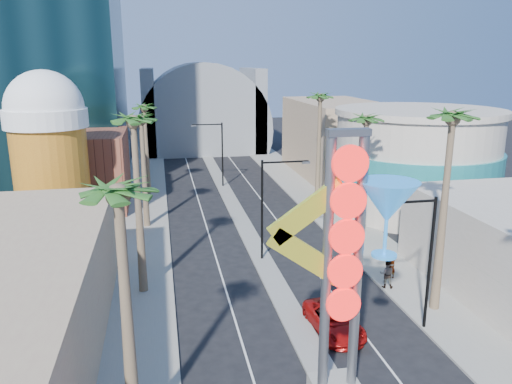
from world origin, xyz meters
The scene contains 22 objects.
sidewalk_west centered at (-9.50, 35.00, 0.07)m, with size 5.00×100.00×0.15m, color gray.
sidewalk_east centered at (9.50, 35.00, 0.07)m, with size 5.00×100.00×0.15m, color gray.
median centered at (0.00, 38.00, 0.07)m, with size 1.60×84.00×0.15m, color gray.
brick_filler_west centered at (-16.00, 38.00, 4.00)m, with size 10.00×10.00×8.00m, color brown.
filler_east centered at (16.00, 48.00, 5.00)m, with size 10.00×20.00×10.00m, color tan.
beer_mug centered at (-17.00, 30.00, 7.84)m, with size 7.00×7.00×14.50m.
turquoise_building centered at (18.00, 30.00, 5.25)m, with size 16.60×16.60×10.60m.
canopy centered at (0.00, 72.00, 4.31)m, with size 22.00×16.00×22.00m.
neon_sign centered at (0.82, 2.96, 7.31)m, with size 6.53×2.60×12.55m.
streetlight_0 centered at (0.55, 20.00, 4.88)m, with size 3.79×0.25×8.00m.
streetlight_1 centered at (-0.55, 44.00, 4.88)m, with size 3.79×0.25×8.00m.
streetlight_2 centered at (6.72, 8.00, 4.83)m, with size 3.45×0.25×8.00m.
palm_0 centered at (-9.00, 2.00, 9.93)m, with size 2.40×2.40×11.70m.
palm_1 centered at (-9.00, 16.00, 10.82)m, with size 2.40×2.40×12.70m.
palm_2 centered at (-9.00, 30.00, 9.48)m, with size 2.40×2.40×11.20m.
palm_3 centered at (-9.00, 42.00, 9.48)m, with size 2.40×2.40×11.20m.
palm_5 centered at (9.00, 10.00, 11.27)m, with size 2.40×2.40×13.20m.
palm_6 centered at (9.00, 22.00, 9.93)m, with size 2.40×2.40×11.70m.
palm_7 centered at (9.00, 34.00, 10.82)m, with size 2.40×2.40×12.70m.
red_pickup centered at (1.91, 8.71, 0.70)m, with size 2.34×5.07×1.41m, color #AD0E0D.
pedestrian_a centered at (8.29, 14.60, 1.02)m, with size 0.63×0.42×1.74m, color gray.
pedestrian_b centered at (7.30, 13.30, 1.13)m, with size 0.95×0.74×1.96m, color gray.
Camera 1 is at (-7.43, -15.82, 15.16)m, focal length 35.00 mm.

